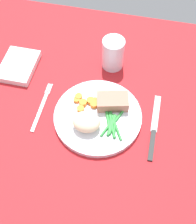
{
  "coord_description": "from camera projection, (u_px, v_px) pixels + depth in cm",
  "views": [
    {
      "loc": [
        7.57,
        -38.78,
        68.12
      ],
      "look_at": [
        -1.0,
        0.28,
        4.6
      ],
      "focal_mm": 44.48,
      "sensor_mm": 36.0,
      "label": 1
    }
  ],
  "objects": [
    {
      "name": "dining_table",
      "position": [
        101.0,
        120.0,
        0.78
      ],
      "size": [
        120.0,
        90.0,
        2.0
      ],
      "color": "red",
      "rests_on": "ground"
    },
    {
      "name": "dinner_plate",
      "position": [
        98.0,
        115.0,
        0.77
      ],
      "size": [
        24.13,
        24.13,
        1.6
      ],
      "primitive_type": "cylinder",
      "color": "white",
      "rests_on": "dining_table"
    },
    {
      "name": "meat_portion",
      "position": [
        113.0,
        102.0,
        0.76
      ],
      "size": [
        9.57,
        7.04,
        3.21
      ],
      "primitive_type": "cube",
      "rotation": [
        0.0,
        0.0,
        0.24
      ],
      "color": "#A86B56",
      "rests_on": "dinner_plate"
    },
    {
      "name": "mashed_potatoes",
      "position": [
        86.0,
        122.0,
        0.72
      ],
      "size": [
        7.42,
        6.12,
        4.29
      ],
      "primitive_type": "ellipsoid",
      "color": "beige",
      "rests_on": "dinner_plate"
    },
    {
      "name": "carrot_slices",
      "position": [
        86.0,
        102.0,
        0.77
      ],
      "size": [
        7.13,
        5.96,
        1.19
      ],
      "color": "orange",
      "rests_on": "dinner_plate"
    },
    {
      "name": "green_beans",
      "position": [
        112.0,
        123.0,
        0.74
      ],
      "size": [
        6.66,
        9.81,
        0.85
      ],
      "color": "#2D8C38",
      "rests_on": "dinner_plate"
    },
    {
      "name": "fork",
      "position": [
        42.0,
        107.0,
        0.79
      ],
      "size": [
        1.44,
        16.6,
        0.4
      ],
      "rotation": [
        0.0,
        0.0,
        0.07
      ],
      "color": "silver",
      "rests_on": "dining_table"
    },
    {
      "name": "knife",
      "position": [
        154.0,
        128.0,
        0.75
      ],
      "size": [
        1.7,
        20.5,
        0.64
      ],
      "rotation": [
        0.0,
        0.0,
        0.05
      ],
      "color": "black",
      "rests_on": "dining_table"
    },
    {
      "name": "water_glass",
      "position": [
        113.0,
        55.0,
        0.84
      ],
      "size": [
        6.66,
        6.66,
        9.89
      ],
      "color": "silver",
      "rests_on": "dining_table"
    },
    {
      "name": "napkin",
      "position": [
        19.0,
        66.0,
        0.86
      ],
      "size": [
        10.29,
        13.45,
        2.04
      ],
      "primitive_type": "cube",
      "rotation": [
        0.0,
        0.0,
        -0.0
      ],
      "color": "white",
      "rests_on": "dining_table"
    }
  ]
}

